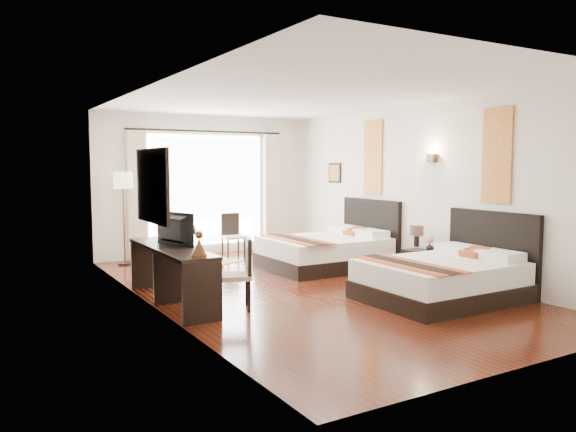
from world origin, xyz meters
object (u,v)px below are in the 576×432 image
bed_far (329,250)px  vase (430,244)px  console_desk (171,275)px  side_table (190,246)px  desk_chair (235,288)px  window_chair (233,244)px  fruit_bowl (192,230)px  floor_lamp (123,186)px  nightstand (419,264)px  table_lamp (417,232)px  bed_near (445,277)px  television (170,229)px

bed_far → vase: bearing=-66.5°
console_desk → side_table: (1.39, 3.03, -0.10)m
desk_chair → window_chair: bearing=-93.3°
vase → fruit_bowl: (-2.56, 3.63, 0.01)m
floor_lamp → fruit_bowl: bearing=-8.8°
nightstand → floor_lamp: (-3.75, 3.63, 1.20)m
side_table → fruit_bowl: fruit_bowl is taller
console_desk → vase: bearing=-8.9°
side_table → fruit_bowl: 0.31m
table_lamp → floor_lamp: (-3.77, 3.54, 0.70)m
desk_chair → side_table: bearing=-80.9°
vase → window_chair: 4.02m
window_chair → nightstand: bearing=31.2°
window_chair → desk_chair: bearing=-19.4°
nightstand → side_table: bearing=126.4°
bed_near → television: television is taller
bed_far → fruit_bowl: bearing=133.3°
table_lamp → floor_lamp: floor_lamp is taller
bed_near → table_lamp: bearing=61.6°
window_chair → fruit_bowl: bearing=-86.0°
bed_near → side_table: size_ratio=3.69×
vase → fruit_bowl: size_ratio=0.70×
floor_lamp → vase: bearing=-45.3°
table_lamp → desk_chair: (-3.38, -0.35, -0.46)m
console_desk → desk_chair: bearing=-49.6°
bed_far → fruit_bowl: bed_far is taller
console_desk → floor_lamp: floor_lamp is taller
table_lamp → television: bearing=173.9°
nightstand → table_lamp: table_lamp is taller
table_lamp → fruit_bowl: 4.21m
television → table_lamp: bearing=-112.2°
bed_near → television: size_ratio=2.68×
vase → desk_chair: 3.41m
nightstand → console_desk: bearing=173.7°
fruit_bowl → vase: bearing=-54.8°
table_lamp → television: 3.99m
nightstand → fruit_bowl: bearing=126.2°
bed_near → floor_lamp: (-3.06, 4.85, 1.13)m
console_desk → side_table: console_desk is taller
floor_lamp → table_lamp: bearing=-43.2°
vase → nightstand: bearing=101.1°
vase → window_chair: (-1.72, 3.62, -0.31)m
bed_near → console_desk: bearing=153.1°
desk_chair → side_table: size_ratio=1.63×
floor_lamp → side_table: bearing=-8.0°
floor_lamp → nightstand: bearing=-44.1°
vase → desk_chair: desk_chair is taller
bed_far → window_chair: (-0.97, 1.91, -0.05)m
table_lamp → fruit_bowl: (-2.54, 3.35, -0.15)m
bed_near → vase: 1.29m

